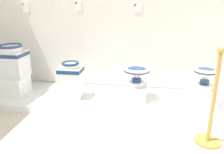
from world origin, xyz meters
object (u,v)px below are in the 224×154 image
Objects in this scene: plinth_block_leftmost at (203,96)px; plinth_block_broad_patterned at (16,85)px; stanchion_post_near_right at (211,117)px; antique_toilet_pale_glazed at (137,73)px; plinth_block_slender_white at (72,94)px; info_placard_second at (78,6)px; plinth_block_pale_glazed at (136,92)px; info_placard_first at (25,7)px; antique_toilet_leftmost at (205,75)px; antique_toilet_broad_patterned at (12,60)px; antique_toilet_slender_white at (71,77)px; info_placard_third at (138,8)px.

plinth_block_broad_patterned is at bearing -178.62° from plinth_block_leftmost.
antique_toilet_pale_glazed is at bearing 133.24° from stanchion_post_near_right.
plinth_block_slender_white is 2.09× the size of info_placard_second.
plinth_block_pale_glazed is 0.39× the size of stanchion_post_near_right.
info_placard_first is (-0.86, 0.54, 1.18)m from plinth_block_slender_white.
info_placard_second is at bearing 33.79° from plinth_block_broad_patterned.
info_placard_second reaches higher than antique_toilet_leftmost.
antique_toilet_broad_patterned is 1.24m from info_placard_second.
info_placard_first is (-0.01, 0.56, 1.08)m from plinth_block_broad_patterned.
antique_toilet_leftmost is at bearing 0.00° from plinth_block_leftmost.
info_placard_first is (-1.77, 0.44, 0.85)m from antique_toilet_pale_glazed.
plinth_block_pale_glazed reaches higher than plinth_block_slender_white.
plinth_block_slender_white is at bearing -178.54° from plinth_block_leftmost.
info_placard_second is at bearing 91.66° from antique_toilet_slender_white.
antique_toilet_leftmost is 2.71× the size of info_placard_third.
antique_toilet_broad_patterned is 2.67m from stanchion_post_near_right.
antique_toilet_slender_white is at bearing -178.54° from plinth_block_leftmost.
plinth_block_leftmost is at bearing 1.46° from plinth_block_slender_white.
antique_toilet_pale_glazed is at bearing -84.87° from info_placard_third.
plinth_block_broad_patterned is 2.64m from plinth_block_leftmost.
info_placard_third is (-0.04, 0.44, 0.85)m from antique_toilet_pale_glazed.
info_placard_second is at bearing 33.79° from antique_toilet_broad_patterned.
info_placard_first reaches higher than plinth_block_broad_patterned.
info_placard_first reaches higher than info_placard_third.
antique_toilet_broad_patterned reaches higher than antique_toilet_pale_glazed.
info_placard_second is 2.38m from stanchion_post_near_right.
info_placard_third reaches higher than antique_toilet_slender_white.
info_placard_first is 3.04m from stanchion_post_near_right.
info_placard_first is 1.10× the size of info_placard_second.
antique_toilet_pale_glazed is 0.92m from plinth_block_leftmost.
info_placard_second is at bearing -0.00° from info_placard_first.
plinth_block_slender_white is at bearing 45.00° from antique_toilet_slender_white.
info_placard_second is at bearing 154.32° from antique_toilet_pale_glazed.
antique_toilet_slender_white is at bearing -173.91° from plinth_block_pale_glazed.
info_placard_first is at bearing 180.00° from info_placard_third.
antique_toilet_slender_white is (0.85, 0.02, -0.21)m from antique_toilet_broad_patterned.
antique_toilet_leftmost reaches higher than plinth_block_slender_white.
info_placard_first reaches higher than antique_toilet_leftmost.
antique_toilet_broad_patterned is at bearing -178.80° from antique_toilet_slender_white.
info_placard_third is 1.84m from stanchion_post_near_right.
info_placard_third is at bearing 122.90° from stanchion_post_near_right.
info_placard_second is at bearing 154.32° from plinth_block_pale_glazed.
info_placard_second is at bearing 164.66° from antique_toilet_leftmost.
plinth_block_leftmost is at bearing 1.46° from antique_toilet_slender_white.
plinth_block_leftmost reaches higher than plinth_block_slender_white.
plinth_block_slender_white is 1.56m from info_placard_first.
plinth_block_leftmost reaches higher than plinth_block_pale_glazed.
antique_toilet_slender_white is 1.13× the size of plinth_block_pale_glazed.
info_placard_first reaches higher than antique_toilet_slender_white.
antique_toilet_slender_white is at bearing 1.20° from plinth_block_broad_patterned.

